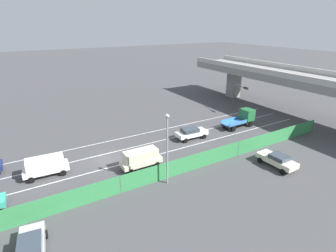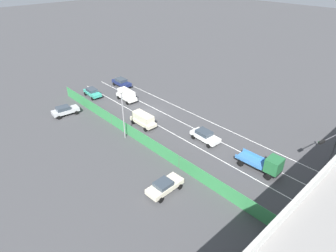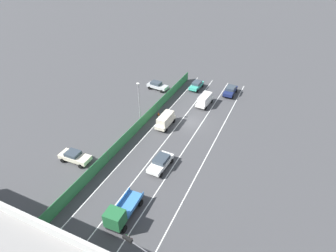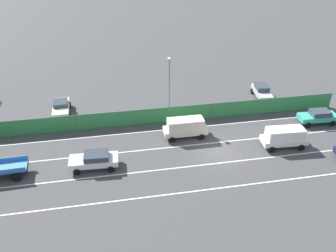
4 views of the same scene
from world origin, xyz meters
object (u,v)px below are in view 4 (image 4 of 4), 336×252
parked_sedan_cream (61,107)px  traffic_cone (203,120)px  car_taxi_teal (318,116)px  car_sedan_white (95,160)px  car_van_cream (185,127)px  parked_wagon_silver (262,91)px  car_van_white (284,136)px  street_lamp (169,83)px

parked_sedan_cream → traffic_cone: size_ratio=7.89×
car_taxi_teal → parked_sedan_cream: size_ratio=0.97×
car_sedan_white → car_van_cream: size_ratio=0.99×
parked_wagon_silver → parked_sedan_cream: (0.25, 25.00, -0.05)m
car_taxi_teal → parked_sedan_cream: (7.52, 28.62, -0.03)m
car_van_white → car_van_cream: bearing=68.9°
car_van_cream → street_lamp: (4.19, 0.94, 3.27)m
car_taxi_teal → parked_wagon_silver: 8.12m
car_sedan_white → car_taxi_teal: size_ratio=1.05×
car_sedan_white → car_van_cream: bearing=-68.5°
car_sedan_white → car_taxi_teal: bearing=-81.3°
car_van_white → car_van_cream: car_van_cream is taller
parked_sedan_cream → traffic_cone: bearing=-107.5°
car_van_cream → car_taxi_teal: bearing=-89.7°
parked_wagon_silver → car_sedan_white: bearing=117.6°
car_taxi_teal → car_van_cream: bearing=90.3°
car_taxi_teal → parked_sedan_cream: bearing=75.3°
car_van_cream → street_lamp: 5.40m
car_taxi_teal → traffic_cone: size_ratio=7.69×
parked_wagon_silver → parked_sedan_cream: 25.00m
car_sedan_white → car_van_white: car_van_white is taller
car_sedan_white → car_taxi_teal: car_taxi_teal is taller
car_sedan_white → traffic_cone: size_ratio=8.05×
car_taxi_teal → street_lamp: 17.16m
street_lamp → traffic_cone: size_ratio=13.03×
car_van_white → traffic_cone: (6.21, 6.77, -0.93)m
car_van_cream → parked_wagon_silver: size_ratio=1.02×
car_taxi_teal → street_lamp: (4.11, 16.28, 3.58)m
car_van_cream → car_sedan_white: bearing=111.5°
parked_sedan_cream → street_lamp: size_ratio=0.61×
car_van_cream → street_lamp: street_lamp is taller
traffic_cone → parked_sedan_cream: bearing=72.5°
car_van_white → parked_sedan_cream: (11.22, 22.67, -0.33)m
car_taxi_teal → parked_wagon_silver: size_ratio=0.96×
car_taxi_teal → traffic_cone: (2.51, 12.71, -0.62)m
parked_wagon_silver → traffic_cone: 10.29m
parked_wagon_silver → traffic_cone: bearing=117.7°
street_lamp → traffic_cone: bearing=-114.2°
car_sedan_white → street_lamp: size_ratio=0.62×
street_lamp → traffic_cone: 5.74m
parked_wagon_silver → parked_sedan_cream: size_ratio=1.01×
parked_wagon_silver → street_lamp: 13.53m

